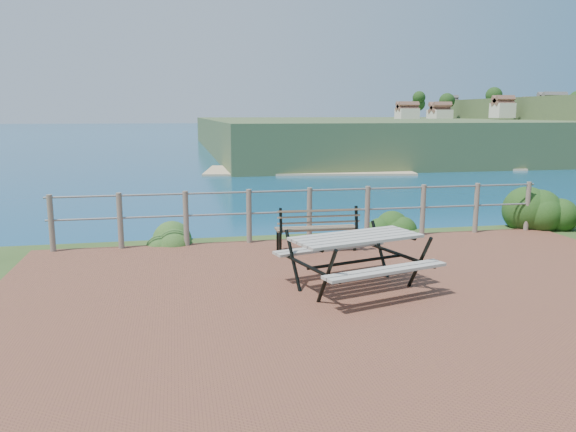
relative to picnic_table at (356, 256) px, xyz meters
The scene contains 8 objects.
ground 0.56m from the picnic_table, 73.95° to the right, with size 10.00×7.00×0.12m, color brown.
ocean 199.71m from the picnic_table, 89.98° to the left, with size 1200.00×1200.00×0.00m, color #146579.
safety_railing 3.06m from the picnic_table, 88.42° to the left, with size 9.40×0.10×1.00m.
picnic_table is the anchor object (origin of this frame).
park_bench 2.22m from the picnic_table, 89.79° to the left, with size 1.44×0.40×0.81m.
shrub_right_edge 6.22m from the picnic_table, 32.92° to the left, with size 1.11×1.11×1.58m, color #1B3D12.
shrub_lip_west 4.33m from the picnic_table, 126.16° to the left, with size 0.79×0.79×0.54m, color #2C511E.
shrub_lip_east 4.48m from the picnic_table, 62.48° to the left, with size 0.82×0.82×0.58m, color #1B3D12.
Camera 1 is at (-2.46, -6.80, 2.40)m, focal length 35.00 mm.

